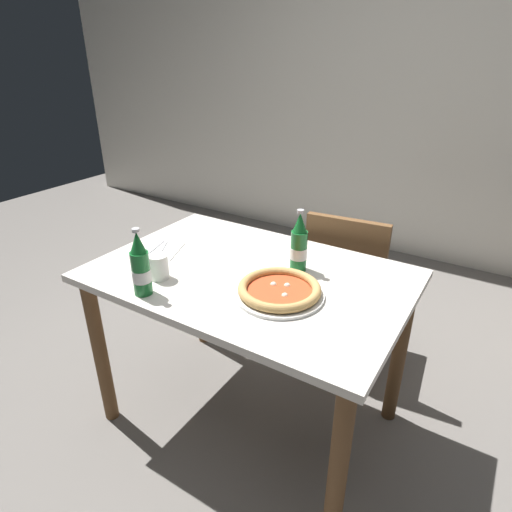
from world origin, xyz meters
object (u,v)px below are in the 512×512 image
beer_bottle_left (141,267)px  beer_bottle_center (299,245)px  pizza_margherita_near (279,290)px  dining_table_main (249,298)px  chair_behind_table (348,281)px  napkin_with_cutlery (158,250)px  paper_cup (159,267)px

beer_bottle_left → beer_bottle_center: 0.59m
pizza_margherita_near → beer_bottle_left: size_ratio=1.28×
dining_table_main → chair_behind_table: 0.66m
beer_bottle_left → napkin_with_cutlery: (-0.21, 0.29, -0.10)m
dining_table_main → beer_bottle_left: bearing=-125.0°
pizza_margherita_near → paper_cup: paper_cup is taller
pizza_margherita_near → beer_bottle_center: 0.23m
beer_bottle_center → paper_cup: (-0.41, -0.34, -0.06)m
beer_bottle_left → dining_table_main: bearing=55.0°
pizza_margherita_near → beer_bottle_center: beer_bottle_center is taller
chair_behind_table → pizza_margherita_near: (-0.01, -0.70, 0.29)m
dining_table_main → beer_bottle_center: beer_bottle_center is taller
beer_bottle_center → beer_bottle_left: bearing=-129.9°
chair_behind_table → pizza_margherita_near: size_ratio=2.69×
napkin_with_cutlery → paper_cup: (0.18, -0.18, 0.04)m
pizza_margherita_near → beer_bottle_left: bearing=-149.8°
chair_behind_table → beer_bottle_center: bearing=79.2°
dining_table_main → napkin_with_cutlery: napkin_with_cutlery is taller
paper_cup → dining_table_main: bearing=39.8°
paper_cup → beer_bottle_left: bearing=-75.0°
chair_behind_table → beer_bottle_left: 1.09m
dining_table_main → napkin_with_cutlery: size_ratio=5.16×
beer_bottle_left → chair_behind_table: bearing=65.9°
dining_table_main → beer_bottle_center: (0.15, 0.12, 0.22)m
dining_table_main → beer_bottle_left: 0.46m
napkin_with_cutlery → paper_cup: paper_cup is taller
chair_behind_table → napkin_with_cutlery: 0.95m
beer_bottle_left → napkin_with_cutlery: size_ratio=1.06×
dining_table_main → chair_behind_table: chair_behind_table is taller
chair_behind_table → paper_cup: 0.99m
pizza_margherita_near → napkin_with_cutlery: bearing=175.7°
chair_behind_table → pizza_margherita_near: 0.76m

